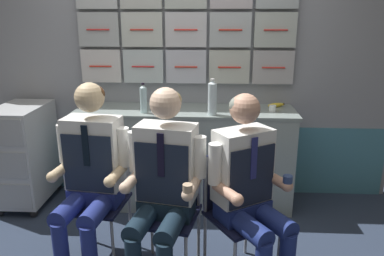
{
  "coord_description": "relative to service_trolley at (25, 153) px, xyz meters",
  "views": [
    {
      "loc": [
        0.36,
        -2.23,
        1.75
      ],
      "look_at": [
        0.21,
        0.42,
        0.95
      ],
      "focal_mm": 35.3,
      "sensor_mm": 36.0,
      "label": 1
    }
  ],
  "objects": [
    {
      "name": "folding_chair_center",
      "position": [
        1.47,
        -0.86,
        0.02
      ],
      "size": [
        0.47,
        0.47,
        0.85
      ],
      "color": "#A8AAAF",
      "rests_on": "ground"
    },
    {
      "name": "coffee_cup_white",
      "position": [
        2.28,
        0.06,
        0.44
      ],
      "size": [
        0.06,
        0.06,
        0.06
      ],
      "color": "white",
      "rests_on": "galley_counter"
    },
    {
      "name": "coffee_cup_spare",
      "position": [
        0.62,
        0.27,
        0.46
      ],
      "size": [
        0.06,
        0.06,
        0.08
      ],
      "color": "white",
      "rests_on": "galley_counter"
    },
    {
      "name": "galley_bulkhead",
      "position": [
        1.41,
        0.38,
        0.61
      ],
      "size": [
        4.2,
        0.14,
        2.15
      ],
      "color": "#9397A1",
      "rests_on": "ground"
    },
    {
      "name": "galley_counter",
      "position": [
        1.5,
        0.1,
        -0.05
      ],
      "size": [
        1.99,
        0.53,
        0.92
      ],
      "color": "#92A09C",
      "rests_on": "ground"
    },
    {
      "name": "water_bottle_clear",
      "position": [
        1.74,
        -0.08,
        0.56
      ],
      "size": [
        0.08,
        0.08,
        0.31
      ],
      "color": "silver",
      "rests_on": "galley_counter"
    },
    {
      "name": "folding_chair_right",
      "position": [
        1.91,
        -0.88,
        0.02
      ],
      "size": [
        0.55,
        0.55,
        0.85
      ],
      "color": "#A8AAAF",
      "rests_on": "ground"
    },
    {
      "name": "water_bottle_blue_cap",
      "position": [
        1.15,
        -0.04,
        0.54
      ],
      "size": [
        0.06,
        0.06,
        0.26
      ],
      "color": "silver",
      "rests_on": "galley_counter"
    },
    {
      "name": "folding_chair_left",
      "position": [
        0.94,
        -0.72,
        0.02
      ],
      "size": [
        0.45,
        0.45,
        0.85
      ],
      "color": "#A8AAAF",
      "rests_on": "ground"
    },
    {
      "name": "crew_member_left",
      "position": [
        0.92,
        -0.87,
        0.23
      ],
      "size": [
        0.52,
        0.67,
        1.32
      ],
      "color": "black",
      "rests_on": "ground"
    },
    {
      "name": "crew_member_right",
      "position": [
        1.99,
        -1.01,
        0.21
      ],
      "size": [
        0.61,
        0.69,
        1.29
      ],
      "color": "black",
      "rests_on": "ground"
    },
    {
      "name": "crew_member_center",
      "position": [
        1.44,
        -1.02,
        0.23
      ],
      "size": [
        0.53,
        0.69,
        1.32
      ],
      "color": "black",
      "rests_on": "ground"
    },
    {
      "name": "service_trolley",
      "position": [
        0.0,
        0.0,
        0.0
      ],
      "size": [
        0.4,
        0.65,
        0.95
      ],
      "color": "black",
      "rests_on": "ground"
    },
    {
      "name": "snack_banana",
      "position": [
        2.33,
        0.23,
        0.43
      ],
      "size": [
        0.17,
        0.1,
        0.04
      ],
      "color": "yellow",
      "rests_on": "galley_counter"
    }
  ]
}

